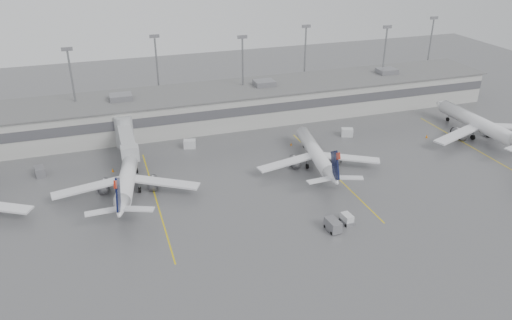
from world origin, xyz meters
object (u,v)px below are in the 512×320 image
object	(u,v)px
jet_mid_left	(127,178)
baggage_tug	(347,220)
jet_far_right	(481,124)
jet_mid_right	(317,154)

from	to	relation	value
jet_mid_left	baggage_tug	distance (m)	40.25
jet_mid_left	baggage_tug	size ratio (longest dim) A/B	10.91
jet_far_right	baggage_tug	size ratio (longest dim) A/B	12.02
jet_mid_left	jet_far_right	distance (m)	79.62
jet_mid_right	baggage_tug	xyz separation A→B (m)	(-3.93, -20.94, -2.21)
baggage_tug	jet_far_right	bearing A→B (deg)	22.03
jet_mid_right	baggage_tug	world-z (taller)	jet_mid_right
jet_far_right	baggage_tug	distance (m)	51.62
jet_far_right	jet_mid_right	bearing A→B (deg)	-177.54
jet_mid_right	baggage_tug	bearing A→B (deg)	-91.98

